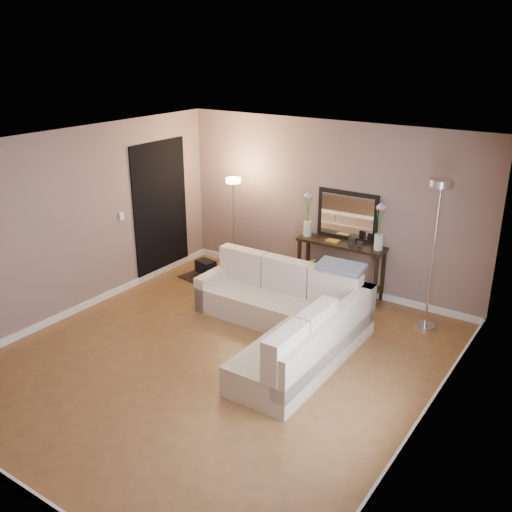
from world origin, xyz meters
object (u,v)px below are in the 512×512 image
Objects in this scene: console_table at (335,264)px; floor_lamp_unlit at (437,226)px; floor_lamp_lit at (234,208)px; sectional_sofa at (287,317)px.

floor_lamp_unlit is at bearing -11.76° from console_table.
floor_lamp_unlit reaches higher than floor_lamp_lit.
sectional_sofa is 2.24m from floor_lamp_unlit.
sectional_sofa reaches higher than console_table.
sectional_sofa is at bearing -84.75° from console_table.
console_table is 1.86m from floor_lamp_unlit.
sectional_sofa is 1.77× the size of console_table.
floor_lamp_unlit reaches higher than sectional_sofa.
floor_lamp_unlit is (3.24, -0.03, 0.29)m from floor_lamp_lit.
console_table is (-0.15, 1.65, 0.16)m from sectional_sofa.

